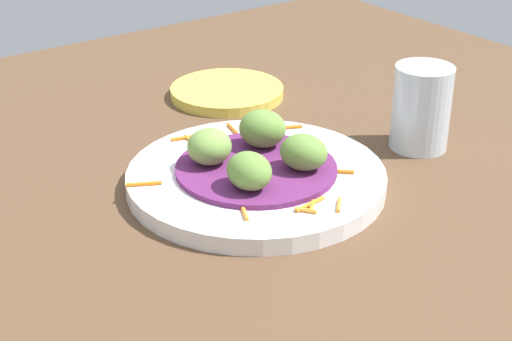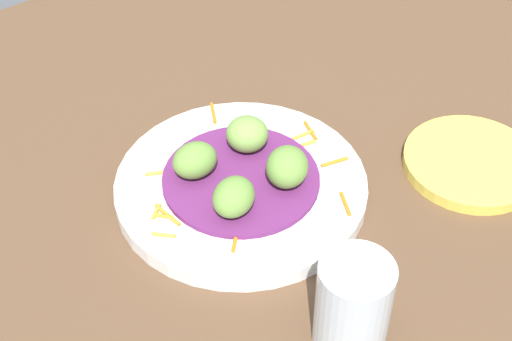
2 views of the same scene
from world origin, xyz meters
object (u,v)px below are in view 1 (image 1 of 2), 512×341
main_plate (256,178)px  side_plate_small (227,92)px  guac_scoop_center (209,147)px  guac_scoop_right (249,171)px  water_glass (421,108)px  guac_scoop_left (262,129)px  guac_scoop_back (304,152)px

main_plate → side_plate_small: bearing=152.3°
guac_scoop_center → guac_scoop_right: (6.81, 0.07, -0.03)cm
water_glass → guac_scoop_left: bearing=-110.9°
main_plate → guac_scoop_right: (3.44, -3.37, 3.29)cm
guac_scoop_left → water_glass: size_ratio=0.52×
guac_scoop_back → water_glass: 17.24cm
main_plate → side_plate_small: main_plate is taller
main_plate → guac_scoop_center: bearing=-134.4°
guac_scoop_center → water_glass: size_ratio=0.48×
guac_scoop_back → side_plate_small: guac_scoop_back is taller
main_plate → guac_scoop_right: guac_scoop_right is taller
guac_scoop_center → guac_scoop_right: size_ratio=0.94×
guac_scoop_right → main_plate: bearing=135.6°
main_plate → guac_scoop_back: size_ratio=5.42×
guac_scoop_center → side_plate_small: bearing=141.5°
side_plate_small → water_glass: 27.61cm
main_plate → side_plate_small: 25.64cm
main_plate → water_glass: bearing=81.3°
main_plate → side_plate_small: size_ratio=1.79×
guac_scoop_left → side_plate_small: bearing=156.0°
main_plate → guac_scoop_back: (3.37, 3.44, 3.32)cm
guac_scoop_back → guac_scoop_left: bearing=-179.4°
guac_scoop_center → guac_scoop_right: 6.81cm
guac_scoop_right → water_glass: size_ratio=0.51×
guac_scoop_left → side_plate_small: guac_scoop_left is taller
main_plate → guac_scoop_right: 5.83cm
guac_scoop_back → side_plate_small: size_ratio=0.33×
guac_scoop_left → water_glass: water_glass is taller
guac_scoop_center → side_plate_small: guac_scoop_center is taller
guac_scoop_back → water_glass: (-0.20, 17.23, 0.59)cm
guac_scoop_center → guac_scoop_back: size_ratio=0.93×
water_glass → main_plate: bearing=-98.7°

